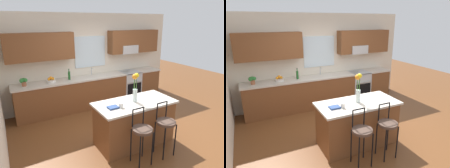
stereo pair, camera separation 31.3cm
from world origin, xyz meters
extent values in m
plane|color=brown|center=(0.00, 0.00, 0.00)|extent=(14.00, 14.00, 0.00)
cube|color=beige|center=(0.00, 2.06, 1.35)|extent=(5.60, 0.12, 2.70)
cube|color=brown|center=(-1.44, 1.83, 1.85)|extent=(1.72, 0.34, 0.70)
cube|color=brown|center=(1.44, 1.83, 1.85)|extent=(1.72, 0.34, 0.70)
cube|color=silver|center=(0.00, 1.99, 1.60)|extent=(0.97, 0.03, 0.90)
cube|color=#B7BABC|center=(1.22, 1.80, 1.62)|extent=(0.56, 0.36, 0.26)
cube|color=brown|center=(0.00, 1.70, 0.44)|extent=(4.50, 0.60, 0.88)
cube|color=beige|center=(0.00, 1.70, 0.90)|extent=(4.56, 0.64, 0.04)
cube|color=#B7BABC|center=(-0.03, 1.70, 0.85)|extent=(0.54, 0.38, 0.11)
cylinder|color=#B7BABC|center=(-0.03, 1.86, 1.03)|extent=(0.02, 0.02, 0.22)
cylinder|color=#B7BABC|center=(-0.03, 1.80, 1.14)|extent=(0.02, 0.12, 0.02)
cube|color=#B7BABC|center=(1.22, 1.68, 0.46)|extent=(0.60, 0.60, 0.92)
cube|color=black|center=(1.22, 1.38, 0.40)|extent=(0.52, 0.02, 0.40)
cylinder|color=#B7BABC|center=(1.22, 1.35, 0.66)|extent=(0.50, 0.02, 0.02)
cube|color=brown|center=(-0.12, -0.51, 0.44)|extent=(1.57, 0.72, 0.88)
cube|color=beige|center=(-0.12, -0.51, 0.90)|extent=(1.65, 0.80, 0.04)
cylinder|color=black|center=(-0.53, -1.26, 0.33)|extent=(0.02, 0.02, 0.66)
cylinder|color=black|center=(-0.26, -1.26, 0.33)|extent=(0.02, 0.02, 0.66)
cylinder|color=black|center=(-0.53, -0.99, 0.33)|extent=(0.02, 0.02, 0.66)
cylinder|color=black|center=(-0.26, -0.99, 0.33)|extent=(0.02, 0.02, 0.66)
cylinder|color=#4C382D|center=(-0.40, -1.13, 0.69)|extent=(0.36, 0.36, 0.05)
cylinder|color=black|center=(-0.51, -0.99, 0.87)|extent=(0.02, 0.02, 0.32)
cylinder|color=black|center=(-0.28, -0.99, 0.87)|extent=(0.02, 0.02, 0.32)
cylinder|color=black|center=(-0.40, -0.99, 1.03)|extent=(0.23, 0.02, 0.02)
cylinder|color=black|center=(0.02, -1.26, 0.33)|extent=(0.02, 0.02, 0.66)
cylinder|color=black|center=(0.29, -1.26, 0.33)|extent=(0.02, 0.02, 0.66)
cylinder|color=black|center=(0.02, -0.99, 0.33)|extent=(0.02, 0.02, 0.66)
cylinder|color=black|center=(0.29, -0.99, 0.33)|extent=(0.02, 0.02, 0.66)
cylinder|color=#4C382D|center=(0.15, -1.13, 0.69)|extent=(0.36, 0.36, 0.05)
cylinder|color=black|center=(0.04, -0.99, 0.87)|extent=(0.02, 0.02, 0.32)
cylinder|color=black|center=(0.27, -0.99, 0.87)|extent=(0.02, 0.02, 0.32)
cylinder|color=black|center=(0.15, -0.99, 1.03)|extent=(0.23, 0.02, 0.02)
cylinder|color=silver|center=(-0.11, -0.48, 1.05)|extent=(0.09, 0.09, 0.26)
cylinder|color=#3D722D|center=(-0.08, -0.48, 1.23)|extent=(0.01, 0.01, 0.47)
sphere|color=yellow|center=(-0.08, -0.48, 1.46)|extent=(0.09, 0.09, 0.09)
cylinder|color=#3D722D|center=(-0.11, -0.44, 1.22)|extent=(0.01, 0.01, 0.45)
sphere|color=red|center=(-0.11, -0.44, 1.45)|extent=(0.07, 0.07, 0.07)
cylinder|color=#3D722D|center=(-0.13, -0.49, 1.22)|extent=(0.01, 0.01, 0.45)
sphere|color=orange|center=(-0.13, -0.49, 1.45)|extent=(0.11, 0.11, 0.11)
cylinder|color=#3D722D|center=(-0.11, -0.51, 1.24)|extent=(0.01, 0.01, 0.48)
sphere|color=yellow|center=(-0.11, -0.51, 1.48)|extent=(0.09, 0.09, 0.09)
cylinder|color=silver|center=(-0.51, -0.60, 0.97)|extent=(0.08, 0.08, 0.09)
cube|color=navy|center=(-0.66, -0.55, 0.94)|extent=(0.20, 0.15, 0.03)
cylinder|color=silver|center=(-1.27, 1.70, 0.95)|extent=(0.24, 0.24, 0.06)
sphere|color=orange|center=(-1.22, 1.70, 1.01)|extent=(0.07, 0.07, 0.07)
sphere|color=orange|center=(-1.27, 1.75, 1.01)|extent=(0.08, 0.08, 0.08)
sphere|color=orange|center=(-1.33, 1.70, 1.01)|extent=(0.07, 0.07, 0.07)
sphere|color=orange|center=(-1.27, 1.70, 1.04)|extent=(0.08, 0.08, 0.08)
cylinder|color=#1E5923|center=(-0.77, 1.70, 1.03)|extent=(0.06, 0.06, 0.23)
cylinder|color=#1E5923|center=(-0.77, 1.70, 1.18)|extent=(0.03, 0.03, 0.07)
cylinder|color=black|center=(-0.77, 1.70, 1.22)|extent=(0.03, 0.03, 0.02)
cylinder|color=#9E5B3D|center=(-1.94, 1.70, 0.98)|extent=(0.11, 0.11, 0.11)
sphere|color=#2D7A33|center=(-1.94, 1.70, 1.09)|extent=(0.08, 0.08, 0.08)
sphere|color=#2D7A33|center=(-1.98, 1.71, 1.06)|extent=(0.12, 0.12, 0.12)
sphere|color=#2D7A33|center=(-1.90, 1.69, 1.07)|extent=(0.10, 0.10, 0.10)
camera|label=1|loc=(-2.36, -3.56, 2.49)|focal=32.30mm
camera|label=2|loc=(-2.08, -3.70, 2.49)|focal=32.30mm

